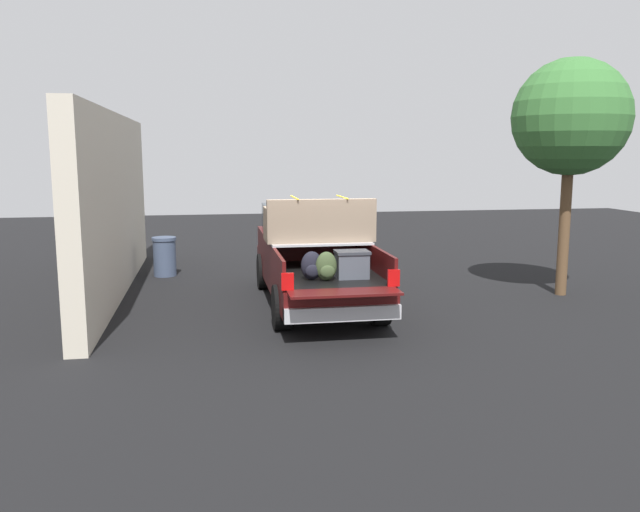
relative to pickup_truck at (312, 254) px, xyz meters
The scene contains 5 objects.
ground_plane 1.05m from the pickup_truck, behind, with size 40.00×40.00×0.00m, color black.
pickup_truck is the anchor object (origin of this frame).
building_facade 4.52m from the pickup_truck, 69.19° to the left, with size 9.58×0.36×3.90m, color beige.
tree_background 6.14m from the pickup_truck, 93.77° to the right, with size 2.45×2.45×5.03m.
trash_can 4.66m from the pickup_truck, 43.90° to the left, with size 0.60×0.60×0.98m.
Camera 1 is at (-12.65, 2.09, 3.07)m, focal length 36.12 mm.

